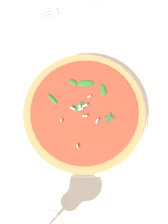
# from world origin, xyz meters

# --- Properties ---
(ground_plane) EXTENTS (6.00, 6.00, 0.00)m
(ground_plane) POSITION_xyz_m (0.00, 0.00, 0.00)
(ground_plane) COLOR beige
(pizza_arugula_main) EXTENTS (0.36, 0.36, 0.05)m
(pizza_arugula_main) POSITION_xyz_m (-0.01, -0.01, 0.02)
(pizza_arugula_main) COLOR white
(pizza_arugula_main) RESTS_ON ground_plane
(napkin) EXTENTS (0.13, 0.10, 0.01)m
(napkin) POSITION_xyz_m (-0.15, -0.32, 0.00)
(napkin) COLOR white
(napkin) RESTS_ON ground_plane
(fork) EXTENTS (0.20, 0.05, 0.00)m
(fork) POSITION_xyz_m (-0.14, -0.32, 0.01)
(fork) COLOR silver
(fork) RESTS_ON ground_plane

